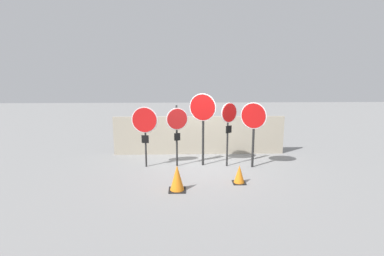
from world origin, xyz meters
name	(u,v)px	position (x,y,z in m)	size (l,w,h in m)	color
ground_plane	(201,166)	(0.00, 0.00, 0.00)	(40.00, 40.00, 0.00)	gray
fence_back	(199,135)	(0.00, 1.53, 0.74)	(6.54, 0.12, 1.47)	#A89E89
stop_sign_0	(145,124)	(-1.87, -0.03, 1.48)	(0.86, 0.16, 2.04)	black
stop_sign_1	(177,124)	(-0.81, 0.02, 1.46)	(0.71, 0.24, 2.07)	black
stop_sign_2	(203,114)	(0.04, 0.09, 1.77)	(0.86, 0.38, 2.46)	black
stop_sign_3	(229,120)	(0.89, -0.02, 1.61)	(0.57, 0.40, 2.17)	black
stop_sign_4	(253,122)	(1.68, -0.17, 1.56)	(0.75, 0.48, 2.19)	black
traffic_cone_0	(239,174)	(1.00, -1.56, 0.26)	(0.37, 0.37, 0.53)	black
traffic_cone_1	(177,178)	(-0.78, -2.05, 0.35)	(0.46, 0.46, 0.72)	black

